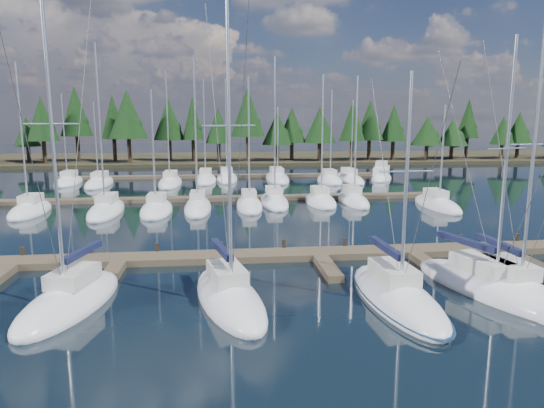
{
  "coord_description": "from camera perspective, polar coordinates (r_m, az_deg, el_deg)",
  "views": [
    {
      "loc": [
        -0.06,
        -10.91,
        8.62
      ],
      "look_at": [
        3.57,
        22.0,
        2.71
      ],
      "focal_mm": 32.0,
      "sensor_mm": 36.0,
      "label": 1
    }
  ],
  "objects": [
    {
      "name": "front_sailboat_6",
      "position": [
        26.8,
        23.96,
        -8.92
      ],
      "size": [
        5.36,
        9.83,
        13.09
      ],
      "color": "white",
      "rests_on": "ground"
    },
    {
      "name": "far_shore",
      "position": [
        101.25,
        -6.27,
        5.33
      ],
      "size": [
        220.0,
        30.0,
        0.6
      ],
      "primitive_type": "cube",
      "color": "#312C1B",
      "rests_on": "ground"
    },
    {
      "name": "ground",
      "position": [
        41.81,
        -6.08,
        -1.85
      ],
      "size": [
        260.0,
        260.0,
        0.0
      ],
      "primitive_type": "plane",
      "color": "black",
      "rests_on": "ground"
    },
    {
      "name": "back_sailboat_rows",
      "position": [
        56.66,
        -6.39,
        1.56
      ],
      "size": [
        47.07,
        33.07,
        15.78
      ],
      "color": "white",
      "rests_on": "ground"
    },
    {
      "name": "front_sailboat_5",
      "position": [
        26.81,
        26.55,
        -9.1
      ],
      "size": [
        2.9,
        9.05,
        13.49
      ],
      "color": "white",
      "rests_on": "ground"
    },
    {
      "name": "main_dock",
      "position": [
        29.49,
        -5.95,
        -6.52
      ],
      "size": [
        44.0,
        6.13,
        0.9
      ],
      "color": "brown",
      "rests_on": "ground"
    },
    {
      "name": "front_sailboat_2",
      "position": [
        24.64,
        -22.61,
        -10.42
      ],
      "size": [
        4.6,
        8.44,
        15.2
      ],
      "color": "white",
      "rests_on": "ground"
    },
    {
      "name": "back_docks",
      "position": [
        61.08,
        -6.18,
        2.13
      ],
      "size": [
        50.0,
        21.8,
        0.4
      ],
      "color": "brown",
      "rests_on": "ground"
    },
    {
      "name": "front_sailboat_4",
      "position": [
        24.12,
        14.41,
        -10.48
      ],
      "size": [
        3.4,
        9.57,
        11.41
      ],
      "color": "white",
      "rests_on": "ground"
    },
    {
      "name": "motor_yacht_right",
      "position": [
        70.85,
        12.73,
        3.25
      ],
      "size": [
        5.77,
        8.9,
        4.22
      ],
      "color": "white",
      "rests_on": "ground"
    },
    {
      "name": "tree_line",
      "position": [
        91.06,
        -6.67,
        9.33
      ],
      "size": [
        185.58,
        11.62,
        13.84
      ],
      "color": "black",
      "rests_on": "far_shore"
    },
    {
      "name": "front_sailboat_3",
      "position": [
        23.35,
        -5.07,
        -10.79
      ],
      "size": [
        4.45,
        8.86,
        15.05
      ],
      "color": "white",
      "rests_on": "ground"
    }
  ]
}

